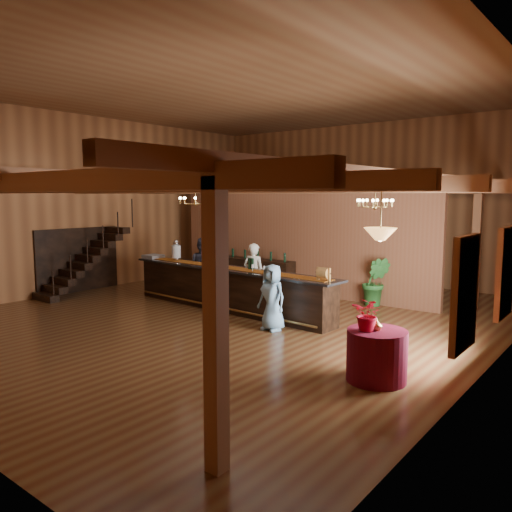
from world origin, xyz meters
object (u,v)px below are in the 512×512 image
Objects in this scene: chandelier_left at (195,200)px; floor_plant at (376,282)px; tasting_bar at (228,288)px; bartender at (254,275)px; beverage_dispenser at (176,251)px; round_table at (377,356)px; chandelier_right at (375,203)px; pendant_lamp at (380,234)px; staff_second at (203,267)px; raffle_drum at (324,273)px; guest at (272,297)px; backbar_shelf at (245,273)px.

floor_plant is (3.37, 3.49, -2.21)m from chandelier_left.
tasting_bar is 3.93× the size of bartender.
round_table is (7.44, -2.50, -0.99)m from beverage_dispenser.
beverage_dispenser is 0.75× the size of chandelier_right.
chandelier_left and pendant_lamp have the same top height.
beverage_dispenser is 7.91m from round_table.
staff_second reaches higher than floor_plant.
raffle_drum reaches higher than tasting_bar.
staff_second reaches higher than tasting_bar.
pendant_lamp is at bearing -18.64° from guest.
chandelier_right is 0.59× the size of floor_plant.
backbar_shelf is (0.56, 2.47, -0.91)m from beverage_dispenser.
staff_second is (-1.71, 0.79, 0.32)m from tasting_bar.
tasting_bar is 3.09m from backbar_shelf.
tasting_bar is 0.88m from bartender.
raffle_drum is at bearing 150.61° from bartender.
beverage_dispenser is 6.13m from chandelier_right.
tasting_bar is 8.47× the size of chandelier_left.
round_table is 1.22× the size of chandelier_left.
staff_second reaches higher than backbar_shelf.
tasting_bar is at bearing -169.69° from chandelier_right.
guest is (-3.17, 1.43, 0.33)m from round_table.
backbar_shelf is at bearing -99.85° from staff_second.
bartender reaches higher than tasting_bar.
staff_second is at bearing 161.65° from guest.
round_table is at bearing -18.64° from guest.
chandelier_left is (1.65, -0.83, 1.47)m from beverage_dispenser.
pendant_lamp is (5.79, -1.67, -0.48)m from chandelier_left.
chandelier_left reaches higher than guest.
chandelier_left is at bearing -172.90° from raffle_drum.
backbar_shelf is at bearing 144.18° from round_table.
chandelier_right reaches higher than floor_plant.
staff_second is at bearing 155.93° from round_table.
beverage_dispenser is at bearing 153.39° from chandelier_left.
backbar_shelf is at bearing 77.27° from beverage_dispenser.
raffle_drum is at bearing 137.02° from round_table.
chandelier_right is at bearing 4.95° from beverage_dispenser.
backbar_shelf is at bearing 160.02° from chandelier_right.
tasting_bar is at bearing 148.29° from staff_second.
chandelier_right is at bearing 49.17° from guest.
pendant_lamp is 0.52× the size of bartender.
guest is at bearing 149.32° from staff_second.
beverage_dispenser is 0.40× the size of guest.
round_table is at bearing 138.85° from bartender.
raffle_drum reaches higher than backbar_shelf.
staff_second reaches higher than raffle_drum.
chandelier_left is at bearing -124.73° from tasting_bar.
round_table is 1.08× the size of pendant_lamp.
pendant_lamp is at bearing -63.45° from chandelier_right.
tasting_bar is 4.46m from chandelier_right.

